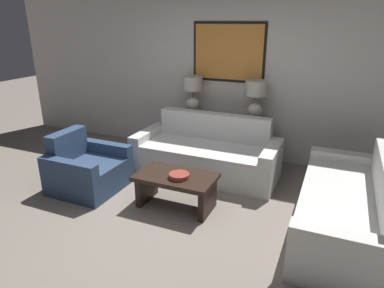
{
  "coord_description": "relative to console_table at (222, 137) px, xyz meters",
  "views": [
    {
      "loc": [
        1.68,
        -2.95,
        2.18
      ],
      "look_at": [
        0.0,
        0.9,
        0.65
      ],
      "focal_mm": 32.0,
      "sensor_mm": 36.0,
      "label": 1
    }
  ],
  "objects": [
    {
      "name": "table_lamp_right",
      "position": [
        0.52,
        0.0,
        0.73
      ],
      "size": [
        0.32,
        0.32,
        0.59
      ],
      "color": "silver",
      "rests_on": "console_table"
    },
    {
      "name": "armchair_near_back_wall",
      "position": [
        -1.32,
        -1.77,
        -0.1
      ],
      "size": [
        0.85,
        0.89,
        0.78
      ],
      "color": "navy",
      "rests_on": "ground_plane"
    },
    {
      "name": "ground_plane",
      "position": [
        0.0,
        -2.13,
        -0.37
      ],
      "size": [
        20.0,
        20.0,
        0.0
      ],
      "primitive_type": "plane",
      "color": "slate"
    },
    {
      "name": "back_wall",
      "position": [
        0.0,
        0.27,
        0.97
      ],
      "size": [
        8.38,
        0.12,
        2.65
      ],
      "color": "beige",
      "rests_on": "ground_plane"
    },
    {
      "name": "table_lamp_left",
      "position": [
        -0.52,
        0.0,
        0.73
      ],
      "size": [
        0.32,
        0.32,
        0.59
      ],
      "color": "silver",
      "rests_on": "console_table"
    },
    {
      "name": "couch_by_back_wall",
      "position": [
        0.0,
        -0.68,
        -0.07
      ],
      "size": [
        2.09,
        0.9,
        0.85
      ],
      "color": "silver",
      "rests_on": "ground_plane"
    },
    {
      "name": "coffee_table",
      "position": [
        0.01,
        -1.75,
        -0.07
      ],
      "size": [
        0.96,
        0.55,
        0.42
      ],
      "color": "black",
      "rests_on": "ground_plane"
    },
    {
      "name": "console_table",
      "position": [
        0.0,
        0.0,
        0.0
      ],
      "size": [
        1.52,
        0.37,
        0.73
      ],
      "color": "#332319",
      "rests_on": "ground_plane"
    },
    {
      "name": "decorative_bowl",
      "position": [
        0.09,
        -1.8,
        0.09
      ],
      "size": [
        0.24,
        0.24,
        0.06
      ],
      "color": "#93382D",
      "rests_on": "coffee_table"
    },
    {
      "name": "couch_by_side",
      "position": [
        1.94,
        -1.51,
        -0.07
      ],
      "size": [
        0.9,
        2.09,
        0.85
      ],
      "color": "silver",
      "rests_on": "ground_plane"
    }
  ]
}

